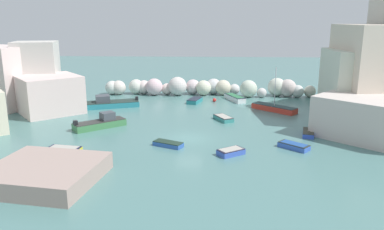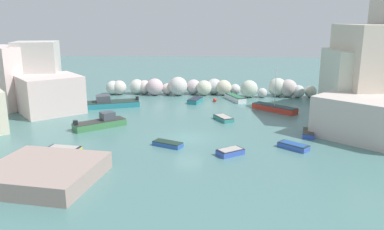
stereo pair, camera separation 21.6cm
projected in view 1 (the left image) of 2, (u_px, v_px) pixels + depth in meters
The scene contains 15 objects.
cove_water at pixel (189, 138), 37.00m from camera, with size 160.00×160.00×0.00m, color slate.
rock_breakwater at pixel (207, 88), 57.31m from camera, with size 31.24×4.52×2.76m.
stone_dock at pixel (45, 173), 27.15m from camera, with size 7.34×6.94×1.27m, color #A38A80.
channel_buoy at pixel (214, 100), 53.05m from camera, with size 0.51×0.51×0.51m, color red.
moored_boat_0 at pixel (111, 103), 49.98m from camera, with size 7.09×4.52×1.57m.
moored_boat_1 at pixel (294, 146), 34.08m from camera, with size 2.76×2.63×0.50m.
moored_boat_2 at pixel (168, 144), 34.72m from camera, with size 2.91×2.12×0.43m.
moored_boat_3 at pixel (308, 133), 37.95m from camera, with size 1.67×2.83×0.48m.
moored_boat_4 at pixel (231, 152), 32.55m from camera, with size 2.52×2.28×0.52m.
moored_boat_5 at pixel (101, 123), 40.58m from camera, with size 5.27×4.76×1.56m.
moored_boat_6 at pixel (274, 108), 47.85m from camera, with size 5.35×4.98×5.44m.
moored_boat_7 at pixel (223, 118), 43.49m from camera, with size 2.36×3.00×0.49m.
moored_boat_8 at pixel (195, 101), 52.55m from camera, with size 2.12×3.21×0.58m.
moored_boat_9 at pixel (65, 149), 33.08m from camera, with size 2.94×1.42×0.53m.
moored_boat_11 at pixel (235, 98), 53.86m from camera, with size 2.88×4.57×0.72m.
Camera 1 is at (2.18, -35.24, 11.29)m, focal length 35.97 mm.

